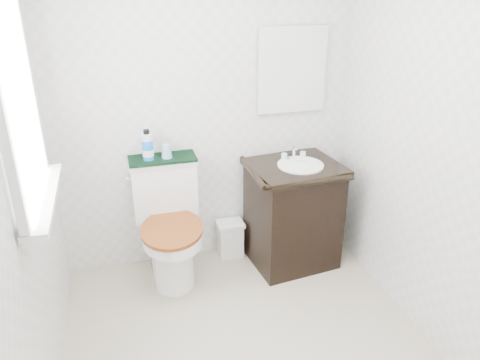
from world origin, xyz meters
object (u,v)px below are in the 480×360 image
toilet (169,230)px  cup (167,151)px  trash_bin (230,238)px  mouthwash_bottle (148,146)px  vanity (293,212)px

toilet → cup: size_ratio=9.29×
trash_bin → cup: (-0.46, -0.02, 0.80)m
trash_bin → cup: 0.92m
trash_bin → mouthwash_bottle: mouthwash_bottle is taller
toilet → mouthwash_bottle: 0.64m
toilet → mouthwash_bottle: (-0.10, 0.11, 0.62)m
vanity → cup: cup is taller
mouthwash_bottle → cup: (0.13, 0.00, -0.05)m
vanity → cup: (-0.91, 0.17, 0.52)m
vanity → trash_bin: (-0.45, 0.20, -0.28)m
trash_bin → mouthwash_bottle: size_ratio=1.38×
toilet → trash_bin: bearing=15.5°
vanity → mouthwash_bottle: (-1.03, 0.17, 0.57)m
mouthwash_bottle → cup: size_ratio=2.28×
toilet → trash_bin: size_ratio=2.95×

